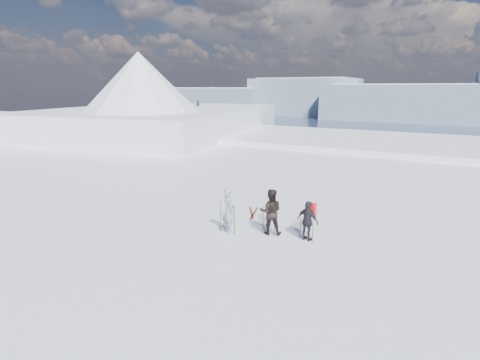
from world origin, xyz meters
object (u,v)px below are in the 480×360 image
(skier_dark, at_px, (271,212))
(skier_pack, at_px, (308,221))
(skier_grey, at_px, (229,210))
(skis_loose, at_px, (253,213))

(skier_dark, bearing_deg, skier_pack, 161.22)
(skier_pack, bearing_deg, skier_grey, 28.40)
(skier_grey, distance_m, skier_pack, 3.13)
(skier_grey, height_order, skis_loose, skier_grey)
(skier_dark, height_order, skis_loose, skier_dark)
(skis_loose, bearing_deg, skier_dark, -47.39)
(skier_pack, distance_m, skis_loose, 3.80)
(skier_dark, distance_m, skis_loose, 2.72)
(skier_dark, bearing_deg, skis_loose, -68.84)
(skier_pack, relative_size, skis_loose, 0.93)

